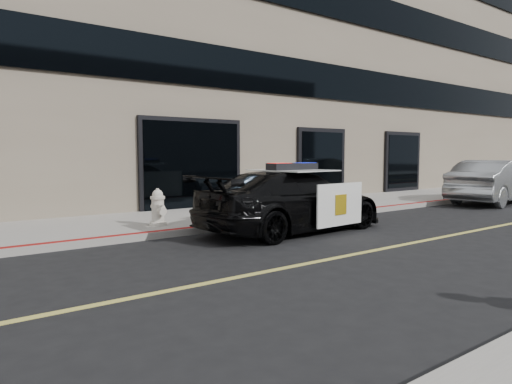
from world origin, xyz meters
TOP-DOWN VIEW (x-y plane):
  - ground at (0.00, 0.00)m, footprint 120.00×120.00m
  - sidewalk_n at (0.00, 5.25)m, footprint 60.00×3.50m
  - building_n at (0.00, 10.50)m, footprint 60.00×7.00m
  - police_car at (-0.85, 2.49)m, footprint 2.63×5.12m
  - silver_sedan at (8.94, 2.60)m, footprint 2.54×5.06m
  - fire_hydrant at (-3.37, 4.26)m, footprint 0.39×0.54m

SIDE VIEW (x-z plane):
  - ground at x=0.00m, z-range 0.00..0.00m
  - sidewalk_n at x=0.00m, z-range 0.00..0.15m
  - fire_hydrant at x=-3.37m, z-range 0.12..0.98m
  - police_car at x=-0.85m, z-range -0.08..1.51m
  - silver_sedan at x=8.94m, z-range 0.00..1.57m
  - building_n at x=0.00m, z-range 0.00..12.00m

